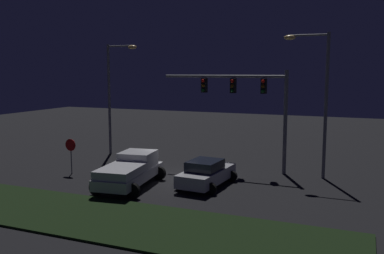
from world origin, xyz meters
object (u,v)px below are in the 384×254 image
Objects in this scene: car_sedan at (206,173)px; traffic_signal_gantry at (247,95)px; street_lamp_right at (318,88)px; street_lamp_left at (114,86)px; pickup_truck at (131,169)px; stop_sign at (71,149)px.

traffic_signal_gantry reaches higher than car_sedan.
street_lamp_right is (4.33, -0.20, 0.53)m from traffic_signal_gantry.
street_lamp_left is at bearing 173.82° from street_lamp_right.
stop_sign is (-4.98, 1.10, 0.56)m from pickup_truck.
car_sedan is at bearing -103.08° from traffic_signal_gantry.
street_lamp_right is at bearing -63.83° from pickup_truck.
stop_sign is (-9.92, -5.15, -3.34)m from traffic_signal_gantry.
traffic_signal_gantry is 4.36m from street_lamp_right.
car_sedan is at bearing -140.98° from street_lamp_right.
street_lamp_left is at bearing 172.44° from traffic_signal_gantry.
car_sedan is 0.53× the size of street_lamp_left.
street_lamp_left is at bearing 30.76° from pickup_truck.
stop_sign is at bearing -81.79° from street_lamp_left.
car_sedan is 0.54× the size of traffic_signal_gantry.
street_lamp_right reaches higher than car_sedan.
traffic_signal_gantry is 11.67m from stop_sign.
traffic_signal_gantry is at bearing 177.31° from street_lamp_right.
street_lamp_left is at bearing 62.82° from car_sedan.
traffic_signal_gantry reaches higher than pickup_truck.
traffic_signal_gantry is (1.06, 4.57, 4.16)m from car_sedan.
pickup_truck is 0.65× the size of street_lamp_right.
traffic_signal_gantry reaches higher than stop_sign.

